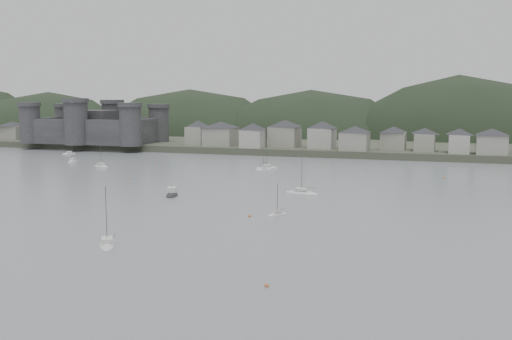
% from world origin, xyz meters
% --- Properties ---
extents(ground, '(900.00, 900.00, 0.00)m').
position_xyz_m(ground, '(0.00, 0.00, 0.00)').
color(ground, slate).
rests_on(ground, ground).
extents(far_shore_land, '(900.00, 250.00, 3.00)m').
position_xyz_m(far_shore_land, '(0.00, 295.00, 1.50)').
color(far_shore_land, '#383D2D').
rests_on(far_shore_land, ground).
extents(forested_ridge, '(851.55, 103.94, 102.57)m').
position_xyz_m(forested_ridge, '(4.83, 269.40, -11.28)').
color(forested_ridge, black).
rests_on(forested_ridge, ground).
extents(castle, '(66.00, 43.00, 20.00)m').
position_xyz_m(castle, '(-120.00, 179.80, 10.96)').
color(castle, '#303033').
rests_on(castle, far_shore_land).
extents(waterfront_town, '(451.48, 28.46, 12.92)m').
position_xyz_m(waterfront_town, '(50.59, 183.34, 8.66)').
color(waterfront_town, gray).
rests_on(waterfront_town, far_shore_land).
extents(sailboat_lead, '(4.17, 8.17, 10.70)m').
position_xyz_m(sailboat_lead, '(-93.78, 123.46, 0.18)').
color(sailboat_lead, silver).
rests_on(sailboat_lead, ground).
extents(moored_fleet, '(250.39, 176.46, 13.27)m').
position_xyz_m(moored_fleet, '(-15.75, 48.62, 0.18)').
color(moored_fleet, silver).
rests_on(moored_fleet, ground).
extents(motor_launch_far, '(5.09, 8.54, 3.92)m').
position_xyz_m(motor_launch_far, '(-18.88, 61.07, 0.29)').
color(motor_launch_far, black).
rests_on(motor_launch_far, ground).
extents(mooring_buoys, '(168.78, 137.08, 0.70)m').
position_xyz_m(mooring_buoys, '(-1.78, 56.44, 0.15)').
color(mooring_buoys, '#BC693E').
rests_on(mooring_buoys, ground).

